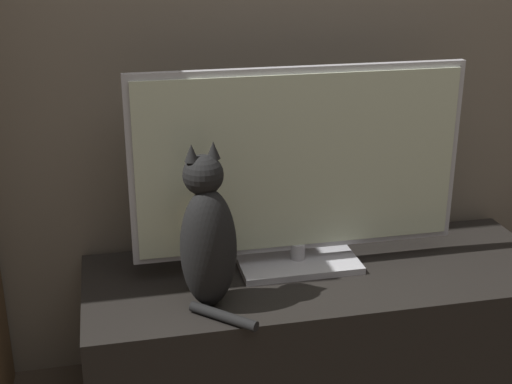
{
  "coord_description": "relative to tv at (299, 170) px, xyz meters",
  "views": [
    {
      "loc": [
        -0.6,
        -0.88,
        1.36
      ],
      "look_at": [
        -0.21,
        0.89,
        0.68
      ],
      "focal_mm": 50.0,
      "sensor_mm": 36.0,
      "label": 1
    }
  ],
  "objects": [
    {
      "name": "tv",
      "position": [
        0.0,
        0.0,
        0.0
      ],
      "size": [
        0.97,
        0.21,
        0.6
      ],
      "color": "#B7B7BC",
      "rests_on": "tv_stand"
    },
    {
      "name": "cat",
      "position": [
        -0.3,
        -0.18,
        -0.11
      ],
      "size": [
        0.19,
        0.26,
        0.45
      ],
      "rotation": [
        0.0,
        0.0,
        0.21
      ],
      "color": "black",
      "rests_on": "tv_stand"
    },
    {
      "name": "tv_stand",
      "position": [
        0.06,
        -0.06,
        -0.5
      ],
      "size": [
        1.39,
        0.52,
        0.4
      ],
      "color": "black",
      "rests_on": "ground_plane"
    }
  ]
}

